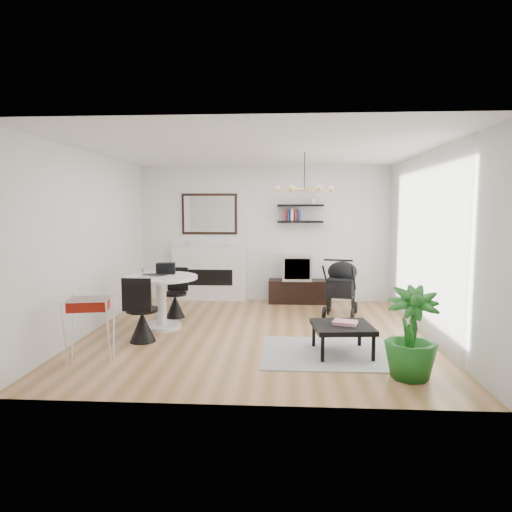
# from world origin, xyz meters

# --- Properties ---
(floor) EXTENTS (5.00, 5.00, 0.00)m
(floor) POSITION_xyz_m (0.00, 0.00, 0.00)
(floor) COLOR olive
(floor) RESTS_ON ground
(ceiling) EXTENTS (5.00, 5.00, 0.00)m
(ceiling) POSITION_xyz_m (0.00, 0.00, 2.70)
(ceiling) COLOR white
(ceiling) RESTS_ON wall_back
(wall_back) EXTENTS (5.00, 0.00, 5.00)m
(wall_back) POSITION_xyz_m (0.00, 2.50, 1.35)
(wall_back) COLOR white
(wall_back) RESTS_ON floor
(wall_left) EXTENTS (0.00, 5.00, 5.00)m
(wall_left) POSITION_xyz_m (-2.50, 0.00, 1.35)
(wall_left) COLOR white
(wall_left) RESTS_ON floor
(wall_right) EXTENTS (0.00, 5.00, 5.00)m
(wall_right) POSITION_xyz_m (2.50, 0.00, 1.35)
(wall_right) COLOR white
(wall_right) RESTS_ON floor
(sheer_curtain) EXTENTS (0.04, 3.60, 2.60)m
(sheer_curtain) POSITION_xyz_m (2.40, 0.20, 1.35)
(sheer_curtain) COLOR white
(sheer_curtain) RESTS_ON wall_right
(fireplace) EXTENTS (1.50, 0.17, 2.16)m
(fireplace) POSITION_xyz_m (-1.10, 2.42, 0.69)
(fireplace) COLOR white
(fireplace) RESTS_ON floor
(shelf_lower) EXTENTS (0.90, 0.25, 0.04)m
(shelf_lower) POSITION_xyz_m (0.72, 2.37, 1.60)
(shelf_lower) COLOR black
(shelf_lower) RESTS_ON wall_back
(shelf_upper) EXTENTS (0.90, 0.25, 0.04)m
(shelf_upper) POSITION_xyz_m (0.72, 2.37, 1.92)
(shelf_upper) COLOR black
(shelf_upper) RESTS_ON wall_back
(pendant_lamp) EXTENTS (0.90, 0.90, 0.10)m
(pendant_lamp) POSITION_xyz_m (0.70, 0.30, 2.15)
(pendant_lamp) COLOR #DBB073
(pendant_lamp) RESTS_ON ceiling
(tv_console) EXTENTS (1.22, 0.43, 0.46)m
(tv_console) POSITION_xyz_m (0.72, 2.28, 0.23)
(tv_console) COLOR black
(tv_console) RESTS_ON floor
(crt_tv) EXTENTS (0.57, 0.50, 0.50)m
(crt_tv) POSITION_xyz_m (0.66, 2.27, 0.71)
(crt_tv) COLOR silver
(crt_tv) RESTS_ON tv_console
(dining_table) EXTENTS (1.13, 1.13, 0.82)m
(dining_table) POSITION_xyz_m (-1.49, 0.21, 0.54)
(dining_table) COLOR white
(dining_table) RESTS_ON floor
(laptop) EXTENTS (0.40, 0.29, 0.03)m
(laptop) POSITION_xyz_m (-1.60, 0.18, 0.84)
(laptop) COLOR black
(laptop) RESTS_ON dining_table
(black_bag) EXTENTS (0.31, 0.21, 0.18)m
(black_bag) POSITION_xyz_m (-1.48, 0.45, 0.91)
(black_bag) COLOR black
(black_bag) RESTS_ON dining_table
(newspaper) EXTENTS (0.39, 0.36, 0.01)m
(newspaper) POSITION_xyz_m (-1.28, 0.04, 0.83)
(newspaper) COLOR silver
(newspaper) RESTS_ON dining_table
(drinking_glass) EXTENTS (0.05, 0.05, 0.09)m
(drinking_glass) POSITION_xyz_m (-1.80, 0.34, 0.87)
(drinking_glass) COLOR white
(drinking_glass) RESTS_ON dining_table
(chair_far) EXTENTS (0.40, 0.41, 0.84)m
(chair_far) POSITION_xyz_m (-1.45, 0.94, 0.27)
(chair_far) COLOR black
(chair_far) RESTS_ON floor
(chair_near) EXTENTS (0.44, 0.45, 0.93)m
(chair_near) POSITION_xyz_m (-1.57, -0.53, 0.29)
(chair_near) COLOR black
(chair_near) RESTS_ON floor
(drying_rack) EXTENTS (0.62, 0.59, 0.79)m
(drying_rack) POSITION_xyz_m (-1.95, -1.37, 0.42)
(drying_rack) COLOR white
(drying_rack) RESTS_ON floor
(stroller) EXTENTS (0.71, 0.93, 1.05)m
(stroller) POSITION_xyz_m (1.40, 1.27, 0.45)
(stroller) COLOR black
(stroller) RESTS_ON floor
(rug) EXTENTS (1.93, 1.39, 0.01)m
(rug) POSITION_xyz_m (1.10, -0.88, 0.01)
(rug) COLOR gray
(rug) RESTS_ON floor
(coffee_table) EXTENTS (0.80, 0.80, 0.37)m
(coffee_table) POSITION_xyz_m (1.15, -0.90, 0.34)
(coffee_table) COLOR black
(coffee_table) RESTS_ON rug
(magazines) EXTENTS (0.35, 0.31, 0.04)m
(magazines) POSITION_xyz_m (1.19, -0.88, 0.41)
(magazines) COLOR #D3344A
(magazines) RESTS_ON coffee_table
(potted_plant) EXTENTS (0.64, 0.64, 1.01)m
(potted_plant) POSITION_xyz_m (1.79, -1.70, 0.51)
(potted_plant) COLOR #1C621C
(potted_plant) RESTS_ON floor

